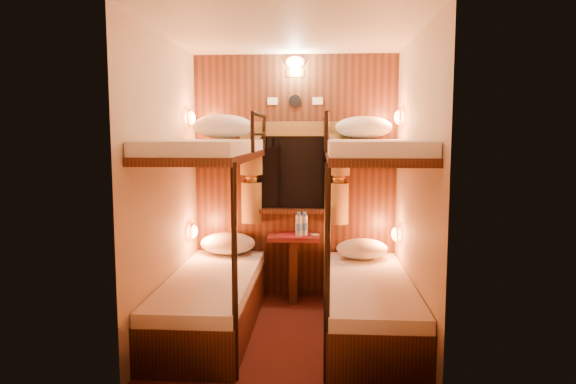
# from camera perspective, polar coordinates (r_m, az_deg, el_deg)

# --- Properties ---
(floor) EXTENTS (2.10, 2.10, 0.00)m
(floor) POSITION_cam_1_polar(r_m,az_deg,el_deg) (4.38, 0.06, -15.39)
(floor) COLOR #3B1810
(floor) RESTS_ON ground
(ceiling) EXTENTS (2.10, 2.10, 0.00)m
(ceiling) POSITION_cam_1_polar(r_m,az_deg,el_deg) (4.13, 0.07, 17.21)
(ceiling) COLOR silver
(ceiling) RESTS_ON wall_back
(wall_back) EXTENTS (2.40, 0.00, 2.40)m
(wall_back) POSITION_cam_1_polar(r_m,az_deg,el_deg) (5.13, 0.80, 1.66)
(wall_back) COLOR #C6B293
(wall_back) RESTS_ON floor
(wall_front) EXTENTS (2.40, 0.00, 2.40)m
(wall_front) POSITION_cam_1_polar(r_m,az_deg,el_deg) (3.04, -1.16, -1.63)
(wall_front) COLOR #C6B293
(wall_front) RESTS_ON floor
(wall_left) EXTENTS (0.00, 2.40, 2.40)m
(wall_left) POSITION_cam_1_polar(r_m,az_deg,el_deg) (4.26, -13.47, 0.51)
(wall_left) COLOR #C6B293
(wall_left) RESTS_ON floor
(wall_right) EXTENTS (0.00, 2.40, 2.40)m
(wall_right) POSITION_cam_1_polar(r_m,az_deg,el_deg) (4.14, 14.00, 0.33)
(wall_right) COLOR #C6B293
(wall_right) RESTS_ON floor
(back_panel) EXTENTS (2.00, 0.03, 2.40)m
(back_panel) POSITION_cam_1_polar(r_m,az_deg,el_deg) (5.11, 0.79, 1.65)
(back_panel) COLOR black
(back_panel) RESTS_ON floor
(bunk_left) EXTENTS (0.72, 1.90, 1.82)m
(bunk_left) POSITION_cam_1_polar(r_m,az_deg,el_deg) (4.35, -8.50, -7.84)
(bunk_left) COLOR black
(bunk_left) RESTS_ON floor
(bunk_right) EXTENTS (0.72, 1.90, 1.82)m
(bunk_right) POSITION_cam_1_polar(r_m,az_deg,el_deg) (4.28, 8.91, -8.11)
(bunk_right) COLOR black
(bunk_right) RESTS_ON floor
(window) EXTENTS (1.00, 0.12, 0.79)m
(window) POSITION_cam_1_polar(r_m,az_deg,el_deg) (5.08, 0.77, 1.40)
(window) COLOR black
(window) RESTS_ON back_panel
(curtains) EXTENTS (1.10, 0.22, 1.00)m
(curtains) POSITION_cam_1_polar(r_m,az_deg,el_deg) (5.04, 0.75, 2.31)
(curtains) COLOR brown
(curtains) RESTS_ON back_panel
(back_fixtures) EXTENTS (0.54, 0.09, 0.48)m
(back_fixtures) POSITION_cam_1_polar(r_m,az_deg,el_deg) (5.10, 0.79, 13.41)
(back_fixtures) COLOR black
(back_fixtures) RESTS_ON back_panel
(reading_lamps) EXTENTS (2.00, 0.20, 1.25)m
(reading_lamps) POSITION_cam_1_polar(r_m,az_deg,el_deg) (4.78, 0.59, 1.79)
(reading_lamps) COLOR orange
(reading_lamps) RESTS_ON wall_left
(table) EXTENTS (0.50, 0.34, 0.66)m
(table) POSITION_cam_1_polar(r_m,az_deg,el_deg) (5.06, 0.67, -7.43)
(table) COLOR #5D1A15
(table) RESTS_ON floor
(bottle_left) EXTENTS (0.07, 0.07, 0.24)m
(bottle_left) POSITION_cam_1_polar(r_m,az_deg,el_deg) (4.94, 1.21, -3.77)
(bottle_left) COLOR #99BFE5
(bottle_left) RESTS_ON table
(bottle_right) EXTENTS (0.07, 0.07, 0.23)m
(bottle_right) POSITION_cam_1_polar(r_m,az_deg,el_deg) (4.97, 1.82, -3.71)
(bottle_right) COLOR #99BFE5
(bottle_right) RESTS_ON table
(sachet_a) EXTENTS (0.08, 0.07, 0.01)m
(sachet_a) POSITION_cam_1_polar(r_m,az_deg,el_deg) (5.03, 3.09, -4.75)
(sachet_a) COLOR silver
(sachet_a) RESTS_ON table
(sachet_b) EXTENTS (0.09, 0.07, 0.01)m
(sachet_b) POSITION_cam_1_polar(r_m,az_deg,el_deg) (5.06, 2.93, -4.66)
(sachet_b) COLOR silver
(sachet_b) RESTS_ON table
(pillow_lower_left) EXTENTS (0.54, 0.38, 0.21)m
(pillow_lower_left) POSITION_cam_1_polar(r_m,az_deg,el_deg) (5.09, -6.70, -5.68)
(pillow_lower_left) COLOR silver
(pillow_lower_left) RESTS_ON bunk_left
(pillow_lower_right) EXTENTS (0.48, 0.34, 0.19)m
(pillow_lower_right) POSITION_cam_1_polar(r_m,az_deg,el_deg) (4.92, 8.23, -6.26)
(pillow_lower_right) COLOR silver
(pillow_lower_right) RESTS_ON bunk_right
(pillow_upper_left) EXTENTS (0.56, 0.40, 0.22)m
(pillow_upper_left) POSITION_cam_1_polar(r_m,az_deg,el_deg) (4.80, -7.25, 7.23)
(pillow_upper_left) COLOR silver
(pillow_upper_left) RESTS_ON bunk_left
(pillow_upper_right) EXTENTS (0.53, 0.38, 0.21)m
(pillow_upper_right) POSITION_cam_1_polar(r_m,az_deg,el_deg) (4.84, 8.41, 7.12)
(pillow_upper_right) COLOR silver
(pillow_upper_right) RESTS_ON bunk_right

